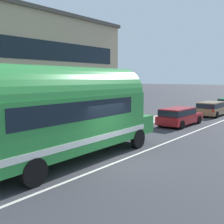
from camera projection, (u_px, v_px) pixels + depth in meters
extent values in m
plane|color=#38383D|center=(116.00, 162.00, 11.98)|extent=(300.00, 300.00, 0.00)
cube|color=silver|center=(211.00, 125.00, 21.34)|extent=(0.14, 80.00, 0.01)
cube|color=silver|center=(170.00, 121.00, 23.47)|extent=(0.12, 80.00, 0.01)
cube|color=#ADA89E|center=(146.00, 122.00, 22.57)|extent=(2.17, 90.00, 0.15)
cube|color=black|center=(6.00, 112.00, 15.04)|extent=(0.08, 18.03, 1.20)
cube|color=black|center=(3.00, 46.00, 14.61)|extent=(0.08, 18.03, 1.20)
cube|color=#2D8C3D|center=(67.00, 122.00, 11.87)|extent=(2.62, 8.54, 2.30)
cylinder|color=#2D8C3D|center=(67.00, 95.00, 11.73)|extent=(2.57, 8.44, 2.45)
cube|color=#2D8C3D|center=(130.00, 123.00, 15.82)|extent=(2.28, 1.33, 0.95)
cube|color=silver|center=(67.00, 137.00, 11.95)|extent=(2.66, 8.58, 0.24)
cube|color=black|center=(62.00, 109.00, 11.56)|extent=(2.63, 6.74, 0.76)
cube|color=black|center=(124.00, 101.00, 15.19)|extent=(2.14, 0.13, 0.96)
cube|color=silver|center=(137.00, 124.00, 16.38)|extent=(0.90, 0.11, 0.56)
cylinder|color=black|center=(103.00, 133.00, 15.77)|extent=(0.27, 1.00, 1.00)
cylinder|color=black|center=(138.00, 139.00, 14.36)|extent=(0.27, 1.00, 1.00)
cylinder|color=black|center=(34.00, 172.00, 9.23)|extent=(0.27, 1.00, 1.00)
cube|color=#A5191E|center=(180.00, 118.00, 21.48)|extent=(1.90, 4.60, 0.60)
cube|color=#A5191E|center=(178.00, 112.00, 21.04)|extent=(1.67, 3.14, 0.55)
cube|color=black|center=(178.00, 112.00, 21.05)|extent=(1.74, 3.18, 0.43)
cube|color=red|center=(156.00, 118.00, 20.19)|extent=(0.20, 0.04, 0.14)
cube|color=red|center=(176.00, 121.00, 19.19)|extent=(0.20, 0.04, 0.14)
cylinder|color=black|center=(179.00, 118.00, 23.27)|extent=(0.21, 0.64, 0.64)
cylinder|color=black|center=(199.00, 120.00, 22.18)|extent=(0.21, 0.64, 0.64)
cylinder|color=black|center=(160.00, 122.00, 20.83)|extent=(0.21, 0.64, 0.64)
cylinder|color=black|center=(182.00, 125.00, 19.74)|extent=(0.21, 0.64, 0.64)
cube|color=olive|center=(213.00, 110.00, 26.83)|extent=(1.91, 4.37, 0.60)
cube|color=olive|center=(211.00, 105.00, 26.39)|extent=(1.69, 3.12, 0.55)
cube|color=black|center=(211.00, 105.00, 26.40)|extent=(1.75, 3.16, 0.43)
cube|color=red|center=(196.00, 110.00, 25.63)|extent=(0.20, 0.04, 0.14)
cube|color=red|center=(213.00, 111.00, 24.62)|extent=(0.20, 0.04, 0.14)
cylinder|color=black|center=(209.00, 110.00, 28.55)|extent=(0.21, 0.64, 0.64)
cylinder|color=black|center=(198.00, 113.00, 26.27)|extent=(0.21, 0.64, 0.64)
cylinder|color=black|center=(217.00, 115.00, 25.16)|extent=(0.21, 0.64, 0.64)
cube|color=red|center=(217.00, 105.00, 30.61)|extent=(0.20, 0.04, 0.14)
cylinder|color=black|center=(218.00, 108.00, 31.27)|extent=(0.21, 0.64, 0.64)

